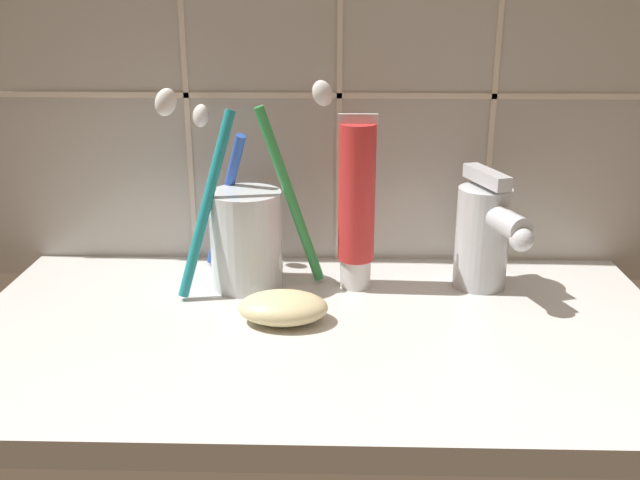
# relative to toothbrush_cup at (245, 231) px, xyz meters

# --- Properties ---
(sink_counter) EXTENTS (0.57, 0.32, 0.02)m
(sink_counter) POSITION_rel_toothbrush_cup_xyz_m (0.07, -0.08, -0.06)
(sink_counter) COLOR silver
(sink_counter) RESTS_ON ground
(tile_wall_backsplash) EXTENTS (0.67, 0.02, 0.48)m
(tile_wall_backsplash) POSITION_rel_toothbrush_cup_xyz_m (0.07, 0.08, 0.17)
(tile_wall_backsplash) COLOR #B7B2A8
(tile_wall_backsplash) RESTS_ON ground
(toothbrush_cup) EXTENTS (0.15, 0.11, 0.18)m
(toothbrush_cup) POSITION_rel_toothbrush_cup_xyz_m (0.00, 0.00, 0.00)
(toothbrush_cup) COLOR silver
(toothbrush_cup) RESTS_ON sink_counter
(toothpaste_tube) EXTENTS (0.03, 0.03, 0.16)m
(toothpaste_tube) POSITION_rel_toothbrush_cup_xyz_m (0.10, -0.00, 0.03)
(toothpaste_tube) COLOR white
(toothpaste_tube) RESTS_ON sink_counter
(sink_faucet) EXTENTS (0.05, 0.10, 0.11)m
(sink_faucet) POSITION_rel_toothbrush_cup_xyz_m (0.21, -0.00, 0.00)
(sink_faucet) COLOR silver
(sink_faucet) RESTS_ON sink_counter
(soap_bar) EXTENTS (0.07, 0.05, 0.02)m
(soap_bar) POSITION_rel_toothbrush_cup_xyz_m (0.04, -0.08, -0.04)
(soap_bar) COLOR beige
(soap_bar) RESTS_ON sink_counter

